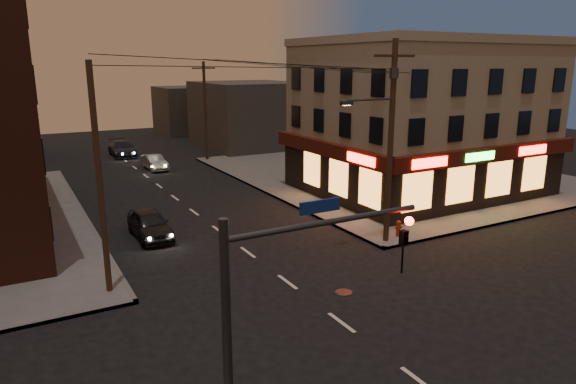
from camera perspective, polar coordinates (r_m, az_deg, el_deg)
ground at (r=19.05m, az=5.96°, el=-14.24°), size 120.00×120.00×0.00m
sidewalk_ne at (r=43.77m, az=11.10°, el=2.10°), size 24.00×28.00×0.15m
pizza_building at (r=37.49m, az=14.54°, el=8.08°), size 15.85×12.85×10.50m
bg_building_ne_a at (r=57.10m, az=-4.37°, el=8.58°), size 10.00×12.00×7.00m
bg_building_ne_b at (r=69.40m, az=-10.80°, el=8.95°), size 8.00×8.00×6.00m
utility_pole_main at (r=25.66m, az=11.18°, el=6.57°), size 4.20×0.44×10.00m
utility_pole_far at (r=48.74m, az=-9.18°, el=8.84°), size 0.26×0.26×9.00m
utility_pole_west at (r=20.81m, az=-20.20°, el=1.12°), size 0.24×0.24×9.00m
traffic_signal at (r=10.29m, az=-1.31°, el=-14.17°), size 4.49×0.32×6.47m
sedan_near at (r=28.19m, az=-15.11°, el=-3.46°), size 1.74×4.32×1.47m
sedan_mid at (r=46.07m, az=-14.63°, el=3.21°), size 1.60×3.94×1.27m
sedan_far at (r=53.65m, az=-17.96°, el=4.61°), size 2.23×5.26×1.52m
fire_hydrant at (r=27.65m, az=12.18°, el=-3.88°), size 0.39×0.39×0.86m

